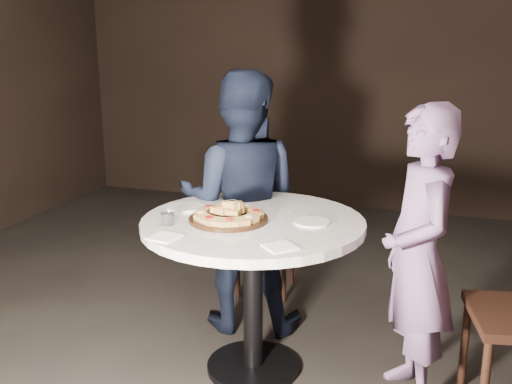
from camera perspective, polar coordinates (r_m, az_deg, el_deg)
floor at (r=3.19m, az=-2.14°, el=-18.05°), size 7.00×7.00×0.00m
table at (r=2.95m, az=-0.30°, el=-5.67°), size 1.25×1.25×0.86m
serving_board at (r=2.88m, az=-2.76°, el=-2.71°), size 0.53×0.53×0.02m
focaccia_pile at (r=2.87m, az=-2.70°, el=-2.04°), size 0.35×0.35×0.09m
plate_left at (r=3.12m, az=-7.05°, el=-1.49°), size 0.23×0.23×0.01m
plate_right at (r=2.85m, az=5.59°, el=-3.00°), size 0.19×0.19×0.01m
water_glass at (r=2.83m, az=-8.83°, el=-2.68°), size 0.09×0.09×0.06m
napkin_near at (r=2.66m, az=-9.16°, el=-4.46°), size 0.15×0.15×0.01m
napkin_far at (r=2.50m, az=2.42°, el=-5.50°), size 0.18×0.18×0.01m
chair_far at (r=3.94m, az=0.73°, el=-3.96°), size 0.41×0.43×0.81m
diner_navy at (r=3.44m, az=-1.56°, el=-1.08°), size 0.87×0.73×1.58m
diner_teal at (r=2.83m, az=15.87°, el=-6.32°), size 0.51×0.62×1.47m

